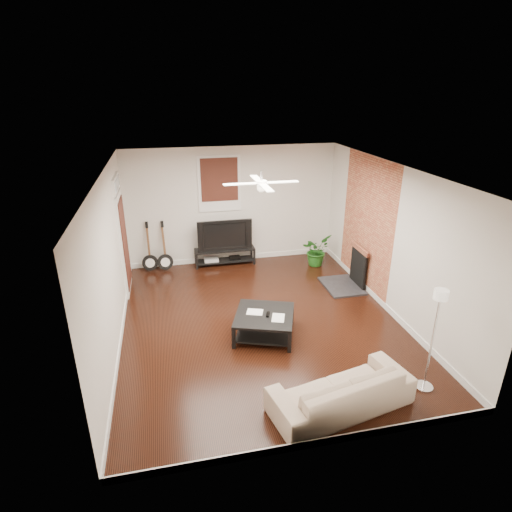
{
  "coord_description": "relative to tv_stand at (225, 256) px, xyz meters",
  "views": [
    {
      "loc": [
        -1.54,
        -6.54,
        4.09
      ],
      "look_at": [
        0.0,
        0.4,
        1.15
      ],
      "focal_mm": 29.21,
      "sensor_mm": 36.0,
      "label": 1
    }
  ],
  "objects": [
    {
      "name": "room",
      "position": [
        0.25,
        -2.78,
        1.2
      ],
      "size": [
        5.01,
        6.01,
        2.81
      ],
      "color": "black",
      "rests_on": "ground"
    },
    {
      "name": "floor_lamp",
      "position": [
        2.15,
        -5.09,
        0.6
      ],
      "size": [
        0.31,
        0.31,
        1.6
      ],
      "primitive_type": null,
      "rotation": [
        0.0,
        0.0,
        0.21
      ],
      "color": "silver",
      "rests_on": "floor"
    },
    {
      "name": "door_left",
      "position": [
        -2.21,
        -0.88,
        1.05
      ],
      "size": [
        0.08,
        1.0,
        2.5
      ],
      "primitive_type": "cube",
      "color": "white",
      "rests_on": "wall_left"
    },
    {
      "name": "sofa",
      "position": [
        0.8,
        -5.19,
        0.08
      ],
      "size": [
        2.07,
        1.16,
        0.57
      ],
      "primitive_type": "imported",
      "rotation": [
        0.0,
        0.0,
        3.35
      ],
      "color": "#C5AC93",
      "rests_on": "floor"
    },
    {
      "name": "window_back",
      "position": [
        -0.05,
        0.19,
        1.75
      ],
      "size": [
        1.0,
        0.06,
        1.3
      ],
      "primitive_type": "cube",
      "color": "black",
      "rests_on": "wall_back"
    },
    {
      "name": "brick_accent",
      "position": [
        2.74,
        -1.78,
        1.2
      ],
      "size": [
        0.02,
        2.2,
        2.8
      ],
      "primitive_type": "cube",
      "color": "#AD5137",
      "rests_on": "floor"
    },
    {
      "name": "potted_plant",
      "position": [
        2.15,
        -0.51,
        0.17
      ],
      "size": [
        0.9,
        0.89,
        0.75
      ],
      "primitive_type": "imported",
      "rotation": [
        0.0,
        0.0,
        0.71
      ],
      "color": "#1E5C1A",
      "rests_on": "floor"
    },
    {
      "name": "guitar_right",
      "position": [
        -1.43,
        -0.06,
        0.39
      ],
      "size": [
        0.39,
        0.3,
        1.19
      ],
      "primitive_type": null,
      "rotation": [
        0.0,
        0.0,
        0.12
      ],
      "color": "black",
      "rests_on": "floor"
    },
    {
      "name": "guitar_left",
      "position": [
        -1.78,
        -0.03,
        0.39
      ],
      "size": [
        0.37,
        0.26,
        1.19
      ],
      "primitive_type": null,
      "rotation": [
        0.0,
        0.0,
        0.01
      ],
      "color": "black",
      "rests_on": "floor"
    },
    {
      "name": "fireplace",
      "position": [
        2.45,
        -1.78,
        0.26
      ],
      "size": [
        0.8,
        1.1,
        0.92
      ],
      "primitive_type": "cube",
      "color": "black",
      "rests_on": "floor"
    },
    {
      "name": "ceiling_fan",
      "position": [
        0.25,
        -2.78,
        2.4
      ],
      "size": [
        1.24,
        1.24,
        0.32
      ],
      "primitive_type": null,
      "color": "white",
      "rests_on": "ceiling"
    },
    {
      "name": "tv",
      "position": [
        0.0,
        0.02,
        0.58
      ],
      "size": [
        1.3,
        0.17,
        0.75
      ],
      "primitive_type": "imported",
      "color": "black",
      "rests_on": "tv_stand"
    },
    {
      "name": "coffee_table",
      "position": [
        0.21,
        -3.24,
        0.0
      ],
      "size": [
        1.26,
        1.26,
        0.41
      ],
      "primitive_type": "cube",
      "rotation": [
        0.0,
        0.0,
        -0.34
      ],
      "color": "black",
      "rests_on": "floor"
    },
    {
      "name": "tv_stand",
      "position": [
        0.0,
        0.0,
        0.0
      ],
      "size": [
        1.45,
        0.39,
        0.4
      ],
      "primitive_type": "cube",
      "color": "black",
      "rests_on": "floor"
    }
  ]
}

